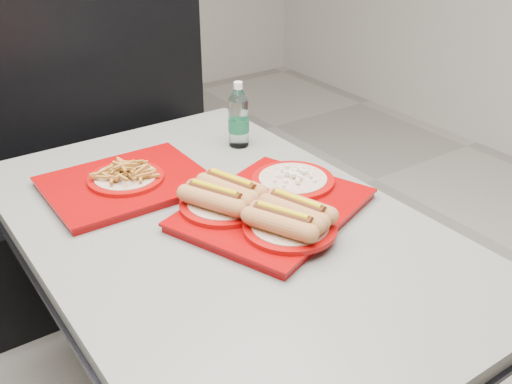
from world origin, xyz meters
TOP-DOWN VIEW (x-y plane):
  - diner_table at (0.00, 0.00)m, footprint 0.92×1.42m
  - booth_bench at (0.00, 1.09)m, footprint 1.30×0.57m
  - tray_near at (0.11, -0.04)m, footprint 0.57×0.51m
  - tray_far at (-0.12, 0.31)m, footprint 0.44×0.34m
  - water_bottle at (0.30, 0.38)m, footprint 0.07×0.07m

SIDE VIEW (x-z plane):
  - booth_bench at x=0.00m, z-range -0.27..1.08m
  - diner_table at x=0.00m, z-range 0.21..0.96m
  - tray_far at x=-0.12m, z-range 0.73..0.82m
  - tray_near at x=0.11m, z-range 0.74..0.84m
  - water_bottle at x=0.30m, z-range 0.74..0.95m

